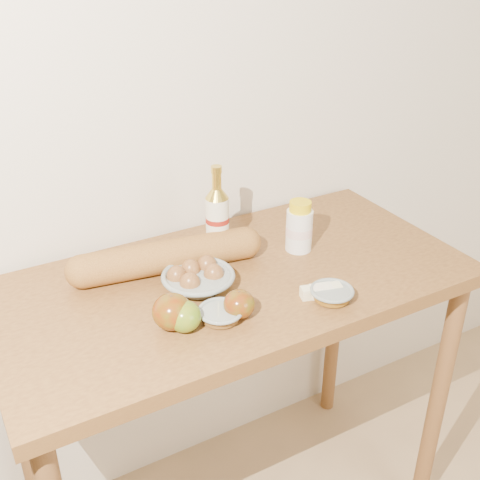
{
  "coord_description": "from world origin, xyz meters",
  "views": [
    {
      "loc": [
        -0.62,
        0.05,
        1.7
      ],
      "look_at": [
        0.0,
        1.15,
        1.02
      ],
      "focal_mm": 45.0,
      "sensor_mm": 36.0,
      "label": 1
    }
  ],
  "objects_px": {
    "table": "(234,317)",
    "egg_bowl": "(197,278)",
    "baguette": "(167,256)",
    "cream_bottle": "(299,228)",
    "bourbon_bottle": "(217,220)"
  },
  "relations": [
    {
      "from": "bourbon_bottle",
      "to": "baguette",
      "type": "distance_m",
      "value": 0.16
    },
    {
      "from": "cream_bottle",
      "to": "baguette",
      "type": "distance_m",
      "value": 0.36
    },
    {
      "from": "egg_bowl",
      "to": "baguette",
      "type": "bearing_deg",
      "value": 106.86
    },
    {
      "from": "cream_bottle",
      "to": "bourbon_bottle",
      "type": "bearing_deg",
      "value": 143.82
    },
    {
      "from": "table",
      "to": "baguette",
      "type": "bearing_deg",
      "value": 140.83
    },
    {
      "from": "table",
      "to": "baguette",
      "type": "height_order",
      "value": "baguette"
    },
    {
      "from": "table",
      "to": "baguette",
      "type": "xyz_separation_m",
      "value": [
        -0.13,
        0.11,
        0.17
      ]
    },
    {
      "from": "table",
      "to": "egg_bowl",
      "type": "height_order",
      "value": "egg_bowl"
    },
    {
      "from": "table",
      "to": "egg_bowl",
      "type": "relative_size",
      "value": 5.97
    },
    {
      "from": "egg_bowl",
      "to": "baguette",
      "type": "distance_m",
      "value": 0.11
    },
    {
      "from": "bourbon_bottle",
      "to": "egg_bowl",
      "type": "bearing_deg",
      "value": -112.26
    },
    {
      "from": "cream_bottle",
      "to": "egg_bowl",
      "type": "distance_m",
      "value": 0.33
    },
    {
      "from": "table",
      "to": "bourbon_bottle",
      "type": "height_order",
      "value": "bourbon_bottle"
    },
    {
      "from": "bourbon_bottle",
      "to": "baguette",
      "type": "height_order",
      "value": "bourbon_bottle"
    },
    {
      "from": "bourbon_bottle",
      "to": "baguette",
      "type": "bearing_deg",
      "value": -152.68
    }
  ]
}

